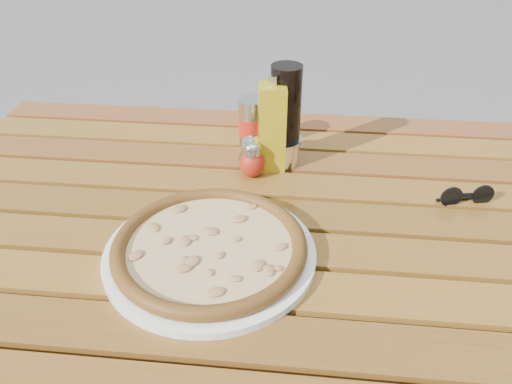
# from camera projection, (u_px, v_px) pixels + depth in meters

# --- Properties ---
(table) EXTENTS (1.40, 0.90, 0.75)m
(table) POSITION_uv_depth(u_px,v_px,m) (255.00, 241.00, 1.00)
(table) COLOR #37220C
(table) RESTS_ON ground
(plate) EXTENTS (0.38, 0.38, 0.01)m
(plate) POSITION_uv_depth(u_px,v_px,m) (210.00, 253.00, 0.85)
(plate) COLOR white
(plate) RESTS_ON table
(pizza) EXTENTS (0.34, 0.34, 0.03)m
(pizza) POSITION_uv_depth(u_px,v_px,m) (210.00, 246.00, 0.84)
(pizza) COLOR #F8E5B1
(pizza) RESTS_ON plate
(pepper_shaker) EXTENTS (0.07, 0.07, 0.08)m
(pepper_shaker) POSITION_uv_depth(u_px,v_px,m) (252.00, 160.00, 1.05)
(pepper_shaker) COLOR red
(pepper_shaker) RESTS_ON table
(oregano_shaker) EXTENTS (0.07, 0.07, 0.08)m
(oregano_shaker) POSITION_uv_depth(u_px,v_px,m) (252.00, 155.00, 1.07)
(oregano_shaker) COLOR #353A17
(oregano_shaker) RESTS_ON table
(dark_bottle) EXTENTS (0.07, 0.07, 0.22)m
(dark_bottle) POSITION_uv_depth(u_px,v_px,m) (285.00, 116.00, 1.06)
(dark_bottle) COLOR black
(dark_bottle) RESTS_ON table
(soda_can) EXTENTS (0.07, 0.07, 0.12)m
(soda_can) POSITION_uv_depth(u_px,v_px,m) (253.00, 124.00, 1.14)
(soda_can) COLOR silver
(soda_can) RESTS_ON table
(olive_oil_cruet) EXTENTS (0.06, 0.06, 0.21)m
(olive_oil_cruet) POSITION_uv_depth(u_px,v_px,m) (272.00, 127.00, 1.04)
(olive_oil_cruet) COLOR #B09312
(olive_oil_cruet) RESTS_ON table
(parmesan_tin) EXTENTS (0.10, 0.10, 0.07)m
(parmesan_tin) POSITION_uv_depth(u_px,v_px,m) (280.00, 149.00, 1.10)
(parmesan_tin) COLOR white
(parmesan_tin) RESTS_ON table
(sunglasses) EXTENTS (0.11, 0.04, 0.04)m
(sunglasses) POSITION_uv_depth(u_px,v_px,m) (466.00, 196.00, 0.98)
(sunglasses) COLOR black
(sunglasses) RESTS_ON table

